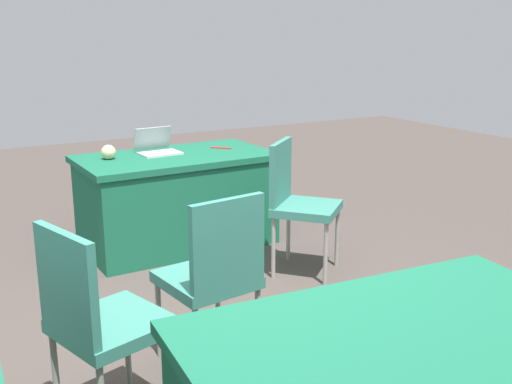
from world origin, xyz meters
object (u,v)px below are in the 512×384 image
Objects in this scene: laptop_silver at (158,149)px; chair_tucked_right at (297,198)px; yarn_ball at (108,152)px; scissors_red at (221,148)px; table_foreground at (177,200)px; chair_near_front at (97,316)px; chair_tucked_left at (214,270)px.

chair_tucked_right is at bearing 116.63° from laptop_silver.
yarn_ball is 0.96m from scissors_red.
table_foreground is 1.61× the size of chair_tucked_right.
table_foreground is 4.66× the size of laptop_silver.
chair_near_front is 1.00× the size of chair_tucked_right.
laptop_silver is (0.10, -0.12, 0.42)m from table_foreground.
table_foreground is at bearing 133.44° from chair_near_front.
yarn_ball is (-0.72, -2.21, 0.26)m from chair_near_front.
chair_tucked_left is 2.08m from laptop_silver.
chair_tucked_left is 5.28× the size of scissors_red.
chair_tucked_right is at bearing 134.62° from yarn_ball.
chair_tucked_left is (-0.67, -0.23, -0.01)m from chair_near_front.
table_foreground is 1.64× the size of chair_tucked_left.
chair_tucked_right is (-0.53, 0.97, 0.18)m from table_foreground.
laptop_silver is (0.64, -1.10, 0.24)m from chair_tucked_right.
chair_tucked_left reaches higher than table_foreground.
scissors_red is (-1.68, -2.19, 0.21)m from chair_near_front.
chair_tucked_right is 1.52m from yarn_ball.
chair_tucked_left is at bearing 88.39° from yarn_ball.
laptop_silver is at bearing -138.77° from scissors_red.
laptop_silver is at bearing -175.71° from yarn_ball.
chair_tucked_left is 8.38× the size of yarn_ball.
chair_tucked_right is (-1.11, -0.91, 0.01)m from chair_tucked_left.
chair_tucked_left is 0.98× the size of chair_tucked_right.
chair_tucked_right is 8.51× the size of yarn_ball.
table_foreground is at bearing 65.80° from chair_tucked_left.
table_foreground is at bearing 170.05° from yarn_ball.
chair_near_front reaches higher than scissors_red.
laptop_silver reaches higher than scissors_red.
yarn_ball is 0.63× the size of scissors_red.
chair_tucked_left reaches higher than yarn_ball.
chair_near_front is 8.47× the size of yarn_ball.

